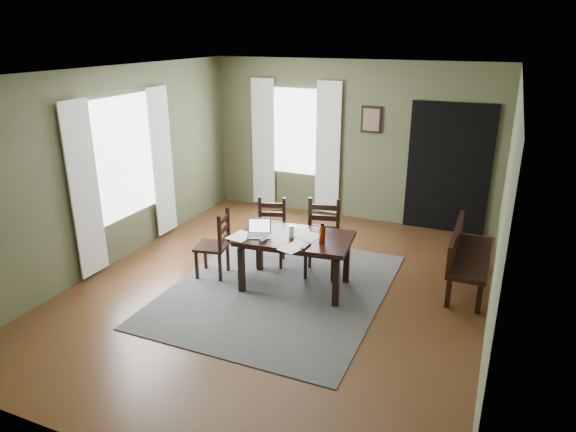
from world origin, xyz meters
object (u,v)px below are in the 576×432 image
at_px(bench, 465,253).
at_px(laptop, 259,231).
at_px(chair_end, 215,245).
at_px(chair_back_left, 271,233).
at_px(water_bottle, 322,234).
at_px(chair_back_right, 322,239).
at_px(dining_table, 295,243).

xyz_separation_m(bench, laptop, (-2.41, -1.00, 0.28)).
distance_m(chair_end, bench, 3.23).
bearing_deg(chair_back_left, water_bottle, -50.65).
relative_size(chair_back_left, water_bottle, 3.49).
height_order(chair_back_left, water_bottle, water_bottle).
distance_m(chair_back_right, bench, 1.84).
relative_size(chair_back_left, chair_back_right, 0.91).
bearing_deg(chair_end, bench, 96.28).
distance_m(chair_back_right, laptop, 0.94).
bearing_deg(bench, laptop, 112.57).
bearing_deg(dining_table, bench, 17.67).
bearing_deg(chair_back_right, bench, -0.93).
distance_m(bench, laptop, 2.62).
relative_size(bench, laptop, 3.91).
bearing_deg(dining_table, laptop, -167.08).
bearing_deg(water_bottle, laptop, -175.82).
bearing_deg(laptop, dining_table, -3.59).
bearing_deg(laptop, bench, 0.34).
relative_size(chair_back_left, laptop, 2.53).
relative_size(dining_table, water_bottle, 5.58).
bearing_deg(water_bottle, chair_back_left, 146.68).
bearing_deg(chair_end, dining_table, 84.75).
height_order(chair_back_left, laptop, chair_back_left).
height_order(dining_table, chair_back_left, chair_back_left).
bearing_deg(water_bottle, chair_back_right, 109.13).
xyz_separation_m(chair_end, chair_back_right, (1.28, 0.63, 0.05)).
relative_size(chair_back_right, laptop, 2.79).
height_order(chair_back_left, bench, chair_back_left).
height_order(dining_table, chair_end, chair_end).
height_order(chair_back_right, laptop, chair_back_right).
height_order(chair_end, laptop, chair_end).
distance_m(chair_end, chair_back_left, 0.84).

